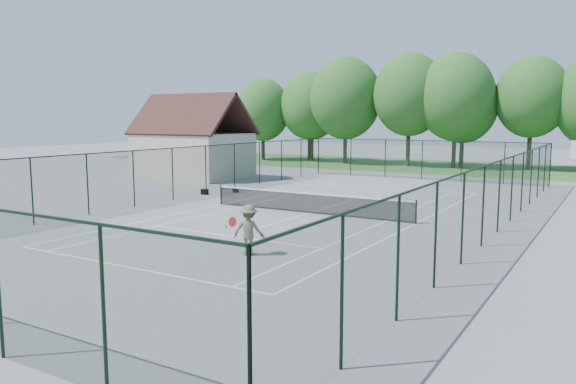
% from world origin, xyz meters
% --- Properties ---
extents(ground, '(140.00, 140.00, 0.00)m').
position_xyz_m(ground, '(0.00, 0.00, 0.00)').
color(ground, gray).
rests_on(ground, ground).
extents(grass_far, '(80.00, 16.00, 0.01)m').
position_xyz_m(grass_far, '(0.00, 30.00, 0.01)').
color(grass_far, '#3B6D2F').
rests_on(grass_far, ground).
extents(court_lines, '(11.05, 23.85, 0.01)m').
position_xyz_m(court_lines, '(0.00, 0.00, 0.00)').
color(court_lines, white).
rests_on(court_lines, ground).
extents(tennis_net, '(11.08, 0.08, 1.10)m').
position_xyz_m(tennis_net, '(0.00, 0.00, 0.58)').
color(tennis_net, black).
rests_on(tennis_net, ground).
extents(fence_enclosure, '(18.05, 36.05, 3.02)m').
position_xyz_m(fence_enclosure, '(0.00, 0.00, 1.56)').
color(fence_enclosure, '#1A3522').
rests_on(fence_enclosure, ground).
extents(utility_building, '(8.60, 6.27, 6.63)m').
position_xyz_m(utility_building, '(-16.00, 10.00, 3.12)').
color(utility_building, beige).
rests_on(utility_building, ground).
extents(tree_line_far, '(39.40, 6.40, 9.70)m').
position_xyz_m(tree_line_far, '(0.00, 30.00, 5.99)').
color(tree_line_far, '#3A261C').
rests_on(tree_line_far, ground).
extents(sports_bag_a, '(0.46, 0.30, 0.35)m').
position_xyz_m(sports_bag_a, '(-8.84, 2.66, 0.17)').
color(sports_bag_a, black).
rests_on(sports_bag_a, ground).
extents(sports_bag_b, '(0.47, 0.39, 0.32)m').
position_xyz_m(sports_bag_b, '(-7.86, 4.52, 0.16)').
color(sports_bag_b, black).
rests_on(sports_bag_b, ground).
extents(tennis_player, '(1.95, 0.92, 1.76)m').
position_xyz_m(tennis_player, '(2.35, -8.55, 0.88)').
color(tennis_player, '#5A5F41').
rests_on(tennis_player, ground).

